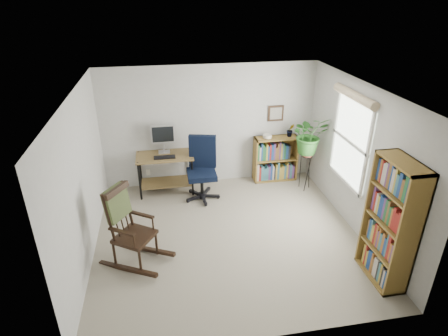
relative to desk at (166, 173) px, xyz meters
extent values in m
cube|color=gray|center=(0.93, -1.70, -0.39)|extent=(4.20, 4.00, 0.00)
cube|color=white|center=(0.93, -1.70, 2.01)|extent=(4.20, 4.00, 0.00)
cube|color=#B4B4AF|center=(0.93, 0.30, 0.81)|extent=(4.20, 0.00, 2.40)
cube|color=#B4B4AF|center=(0.93, -3.70, 0.81)|extent=(4.20, 0.00, 2.40)
cube|color=#B4B4AF|center=(-1.17, -1.70, 0.81)|extent=(0.00, 4.00, 2.40)
cube|color=#B4B4AF|center=(3.03, -1.70, 0.81)|extent=(0.00, 4.00, 2.40)
cube|color=black|center=(0.00, -0.12, 0.40)|extent=(0.40, 0.15, 0.02)
imported|color=#286122|center=(2.73, -0.38, 1.12)|extent=(1.69, 1.88, 1.46)
imported|color=#286122|center=(2.53, 0.13, 0.61)|extent=(0.13, 0.24, 0.11)
camera|label=1|loc=(0.00, -6.61, 3.29)|focal=30.00mm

